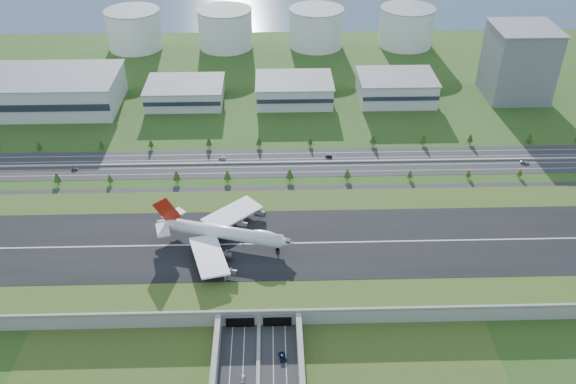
{
  "coord_description": "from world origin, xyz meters",
  "views": [
    {
      "loc": [
        7.83,
        -248.99,
        207.6
      ],
      "look_at": [
        15.84,
        35.0,
        16.96
      ],
      "focal_mm": 38.0,
      "sensor_mm": 36.0,
      "label": 1
    }
  ],
  "objects_px": {
    "office_tower": "(519,63)",
    "car_7": "(222,158)",
    "car_0": "(243,379)",
    "car_6": "(525,162)",
    "car_2": "(282,356)",
    "fuel_tank_a": "(134,30)",
    "car_4": "(75,169)",
    "car_5": "(329,157)",
    "boeing_747": "(224,232)"
  },
  "relations": [
    {
      "from": "boeing_747",
      "to": "car_0",
      "type": "height_order",
      "value": "boeing_747"
    },
    {
      "from": "fuel_tank_a",
      "to": "car_5",
      "type": "relative_size",
      "value": 11.14
    },
    {
      "from": "boeing_747",
      "to": "car_4",
      "type": "distance_m",
      "value": 135.56
    },
    {
      "from": "fuel_tank_a",
      "to": "car_6",
      "type": "relative_size",
      "value": 8.83
    },
    {
      "from": "car_0",
      "to": "car_6",
      "type": "xyz_separation_m",
      "value": [
        179.49,
        170.55,
        0.02
      ]
    },
    {
      "from": "boeing_747",
      "to": "car_4",
      "type": "height_order",
      "value": "boeing_747"
    },
    {
      "from": "car_5",
      "to": "office_tower",
      "type": "bearing_deg",
      "value": 134.12
    },
    {
      "from": "car_4",
      "to": "car_5",
      "type": "xyz_separation_m",
      "value": [
        165.52,
        11.02,
        -0.0
      ]
    },
    {
      "from": "boeing_747",
      "to": "car_0",
      "type": "xyz_separation_m",
      "value": [
        11.96,
        -82.65,
        -13.76
      ]
    },
    {
      "from": "boeing_747",
      "to": "car_5",
      "type": "height_order",
      "value": "boeing_747"
    },
    {
      "from": "car_0",
      "to": "car_2",
      "type": "bearing_deg",
      "value": 35.02
    },
    {
      "from": "fuel_tank_a",
      "to": "car_2",
      "type": "xyz_separation_m",
      "value": [
        130.46,
        -379.35,
        -16.56
      ]
    },
    {
      "from": "car_0",
      "to": "car_4",
      "type": "height_order",
      "value": "car_0"
    },
    {
      "from": "fuel_tank_a",
      "to": "boeing_747",
      "type": "relative_size",
      "value": 0.67
    },
    {
      "from": "car_0",
      "to": "car_7",
      "type": "height_order",
      "value": "car_0"
    },
    {
      "from": "office_tower",
      "to": "car_5",
      "type": "height_order",
      "value": "office_tower"
    },
    {
      "from": "car_0",
      "to": "car_7",
      "type": "xyz_separation_m",
      "value": [
        -19.83,
        181.81,
        -0.07
      ]
    },
    {
      "from": "fuel_tank_a",
      "to": "boeing_747",
      "type": "xyz_separation_m",
      "value": [
        101.71,
        -308.13,
        -2.86
      ]
    },
    {
      "from": "car_6",
      "to": "car_7",
      "type": "relative_size",
      "value": 1.18
    },
    {
      "from": "car_0",
      "to": "car_2",
      "type": "height_order",
      "value": "car_2"
    },
    {
      "from": "fuel_tank_a",
      "to": "car_4",
      "type": "bearing_deg",
      "value": -90.16
    },
    {
      "from": "car_2",
      "to": "car_7",
      "type": "distance_m",
      "value": 174.27
    },
    {
      "from": "car_4",
      "to": "car_5",
      "type": "relative_size",
      "value": 0.97
    },
    {
      "from": "office_tower",
      "to": "car_0",
      "type": "distance_m",
      "value": 345.45
    },
    {
      "from": "car_6",
      "to": "car_2",
      "type": "bearing_deg",
      "value": 151.53
    },
    {
      "from": "fuel_tank_a",
      "to": "car_6",
      "type": "height_order",
      "value": "fuel_tank_a"
    },
    {
      "from": "car_6",
      "to": "fuel_tank_a",
      "type": "bearing_deg",
      "value": 70.25
    },
    {
      "from": "car_2",
      "to": "fuel_tank_a",
      "type": "bearing_deg",
      "value": -82.25
    },
    {
      "from": "car_0",
      "to": "office_tower",
      "type": "bearing_deg",
      "value": 53.99
    },
    {
      "from": "office_tower",
      "to": "car_6",
      "type": "xyz_separation_m",
      "value": [
        -26.85,
        -105.23,
        -26.59
      ]
    },
    {
      "from": "car_4",
      "to": "car_0",
      "type": "bearing_deg",
      "value": -147.14
    },
    {
      "from": "boeing_747",
      "to": "car_6",
      "type": "relative_size",
      "value": 13.12
    },
    {
      "from": "office_tower",
      "to": "car_0",
      "type": "xyz_separation_m",
      "value": [
        -206.33,
        -275.78,
        -26.61
      ]
    },
    {
      "from": "office_tower",
      "to": "car_7",
      "type": "distance_m",
      "value": 246.36
    },
    {
      "from": "car_7",
      "to": "boeing_747",
      "type": "bearing_deg",
      "value": -3.02
    },
    {
      "from": "car_2",
      "to": "car_5",
      "type": "relative_size",
      "value": 1.32
    },
    {
      "from": "car_4",
      "to": "car_5",
      "type": "height_order",
      "value": "car_4"
    },
    {
      "from": "fuel_tank_a",
      "to": "car_2",
      "type": "distance_m",
      "value": 401.5
    },
    {
      "from": "car_5",
      "to": "car_6",
      "type": "xyz_separation_m",
      "value": [
        128.27,
        -10.95,
        0.05
      ]
    },
    {
      "from": "fuel_tank_a",
      "to": "car_5",
      "type": "bearing_deg",
      "value": -51.77
    },
    {
      "from": "car_4",
      "to": "car_7",
      "type": "relative_size",
      "value": 0.91
    },
    {
      "from": "car_7",
      "to": "car_0",
      "type": "bearing_deg",
      "value": -1.33
    },
    {
      "from": "boeing_747",
      "to": "car_0",
      "type": "relative_size",
      "value": 16.52
    },
    {
      "from": "car_0",
      "to": "car_5",
      "type": "relative_size",
      "value": 1.0
    },
    {
      "from": "car_4",
      "to": "fuel_tank_a",
      "type": "bearing_deg",
      "value": -1.15
    },
    {
      "from": "office_tower",
      "to": "car_0",
      "type": "relative_size",
      "value": 12.22
    },
    {
      "from": "car_0",
      "to": "car_2",
      "type": "xyz_separation_m",
      "value": [
        16.79,
        11.43,
        0.06
      ]
    },
    {
      "from": "car_5",
      "to": "car_7",
      "type": "height_order",
      "value": "car_5"
    },
    {
      "from": "boeing_747",
      "to": "fuel_tank_a",
      "type": "bearing_deg",
      "value": 123.8
    },
    {
      "from": "fuel_tank_a",
      "to": "boeing_747",
      "type": "height_order",
      "value": "fuel_tank_a"
    }
  ]
}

